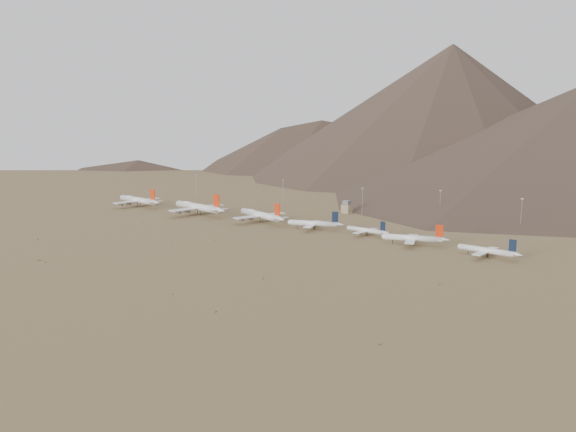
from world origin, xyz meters
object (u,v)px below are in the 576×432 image
Objects in this scene: narrowbody_a at (315,223)px; widebody_east at (261,215)px; narrowbody_b at (367,230)px; widebody_west at (138,200)px; control_tower at (347,208)px; widebody_centre at (198,207)px.

widebody_east is at bearing 161.31° from narrowbody_a.
narrowbody_a is 1.16× the size of narrowbody_b.
widebody_west reaches higher than widebody_east.
narrowbody_b is at bearing -49.73° from control_tower.
widebody_centre reaches higher than narrowbody_b.
widebody_centre reaches higher than control_tower.
widebody_west is 212.07m from narrowbody_a.
widebody_east reaches higher than control_tower.
widebody_west reaches higher than narrowbody_a.
narrowbody_b reaches higher than control_tower.
widebody_west is at bearing 162.07° from narrowbody_a.
widebody_east is 55.02m from narrowbody_a.
narrowbody_b is (257.11, 13.50, -2.74)m from widebody_west.
widebody_centre reaches higher than widebody_west.
widebody_east reaches higher than narrowbody_a.
widebody_west is 5.53× the size of control_tower.
widebody_east reaches higher than narrowbody_b.
narrowbody_a is (126.37, 7.19, -2.49)m from widebody_centre.
widebody_centre is at bearing -138.10° from control_tower.
widebody_centre is 1.91× the size of narrowbody_b.
widebody_centre is 71.62m from widebody_east.
control_tower is (188.48, 94.50, -1.47)m from widebody_west.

